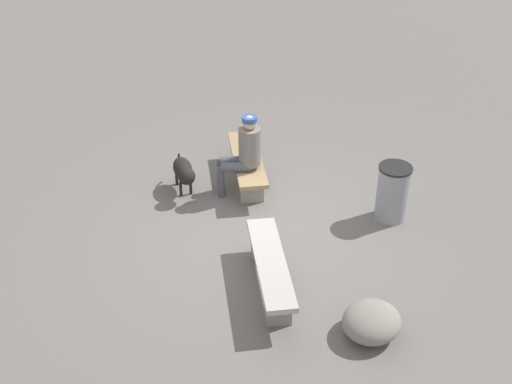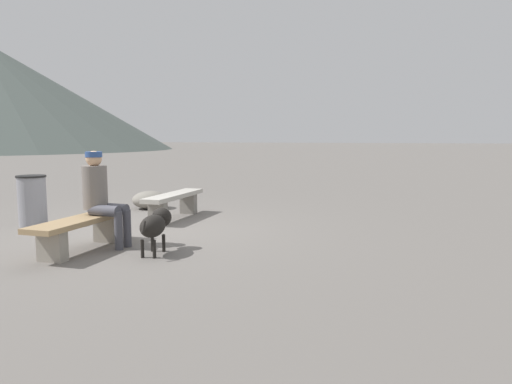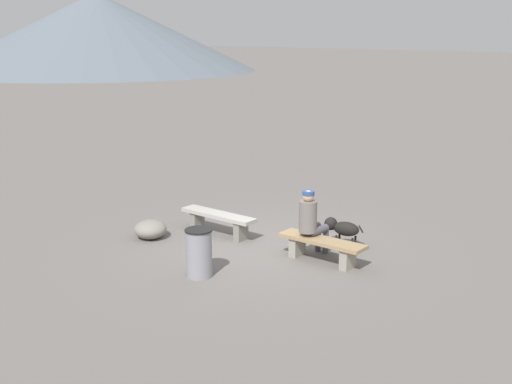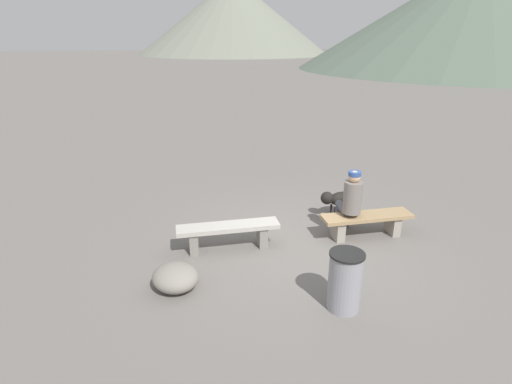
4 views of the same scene
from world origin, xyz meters
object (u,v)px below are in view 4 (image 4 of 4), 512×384
Objects in this scene: boulder at (175,277)px; dog at (337,199)px; bench_right at (366,221)px; seated_person at (351,199)px; bench_left at (228,232)px; trash_bin at (345,281)px.

dog is at bearing 29.72° from boulder.
dog is (-0.17, 1.00, 0.07)m from bench_right.
boulder is at bearing 22.43° from dog.
dog is 1.14× the size of boulder.
bench_right is at bearing -11.01° from seated_person.
dog is (2.43, 0.91, 0.05)m from bench_left.
boulder is at bearing -132.04° from bench_left.
trash_bin is at bearing -110.51° from seated_person.
trash_bin reaches higher than boulder.
seated_person reaches higher than dog.
seated_person is at bearing 17.64° from boulder.
trash_bin is at bearing -56.23° from bench_left.
bench_left is 2.59m from dog.
trash_bin is at bearing -123.17° from bench_right.
boulder is (-3.24, -1.03, -0.56)m from seated_person.
bench_right is at bearing -0.83° from bench_left.
bench_right is 2.37× the size of boulder.
bench_right is at bearing 55.68° from trash_bin.
dog is at bearing 68.60° from trash_bin.
dog is at bearing 21.70° from bench_left.
dog reaches higher than bench_left.
dog is at bearing 100.58° from bench_right.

